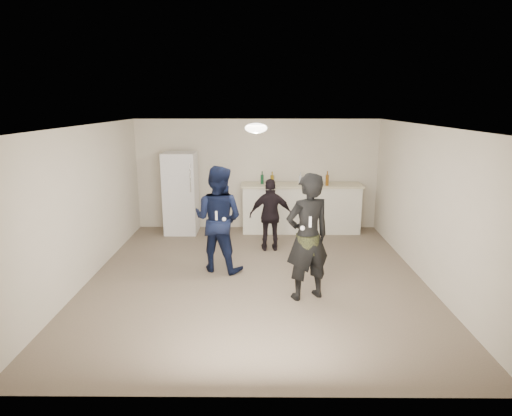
{
  "coord_description": "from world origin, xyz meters",
  "views": [
    {
      "loc": [
        0.05,
        -6.67,
        2.84
      ],
      "look_at": [
        0.0,
        0.2,
        1.15
      ],
      "focal_mm": 30.0,
      "sensor_mm": 36.0,
      "label": 1
    }
  ],
  "objects_px": {
    "woman": "(308,237)",
    "counter": "(301,209)",
    "shaker": "(273,180)",
    "man": "(218,219)",
    "spectator": "(271,215)",
    "fridge": "(181,193)"
  },
  "relations": [
    {
      "from": "woman",
      "to": "counter",
      "type": "bearing_deg",
      "value": -116.28
    },
    {
      "from": "shaker",
      "to": "man",
      "type": "bearing_deg",
      "value": -113.15
    },
    {
      "from": "counter",
      "to": "spectator",
      "type": "height_order",
      "value": "spectator"
    },
    {
      "from": "fridge",
      "to": "spectator",
      "type": "bearing_deg",
      "value": -31.43
    },
    {
      "from": "counter",
      "to": "fridge",
      "type": "bearing_deg",
      "value": -178.5
    },
    {
      "from": "spectator",
      "to": "counter",
      "type": "bearing_deg",
      "value": -122.14
    },
    {
      "from": "shaker",
      "to": "man",
      "type": "height_order",
      "value": "man"
    },
    {
      "from": "fridge",
      "to": "woman",
      "type": "bearing_deg",
      "value": -53.91
    },
    {
      "from": "fridge",
      "to": "spectator",
      "type": "xyz_separation_m",
      "value": [
        1.97,
        -1.2,
        -0.19
      ]
    },
    {
      "from": "shaker",
      "to": "spectator",
      "type": "relative_size",
      "value": 0.12
    },
    {
      "from": "shaker",
      "to": "man",
      "type": "xyz_separation_m",
      "value": [
        -1.01,
        -2.37,
        -0.26
      ]
    },
    {
      "from": "counter",
      "to": "fridge",
      "type": "height_order",
      "value": "fridge"
    },
    {
      "from": "woman",
      "to": "spectator",
      "type": "relative_size",
      "value": 1.33
    },
    {
      "from": "man",
      "to": "counter",
      "type": "bearing_deg",
      "value": -105.23
    },
    {
      "from": "shaker",
      "to": "woman",
      "type": "bearing_deg",
      "value": -83.57
    },
    {
      "from": "counter",
      "to": "man",
      "type": "distance_m",
      "value": 2.85
    },
    {
      "from": "shaker",
      "to": "woman",
      "type": "distance_m",
      "value": 3.51
    },
    {
      "from": "woman",
      "to": "man",
      "type": "bearing_deg",
      "value": -60.75
    },
    {
      "from": "man",
      "to": "shaker",
      "type": "bearing_deg",
      "value": -92.85
    },
    {
      "from": "man",
      "to": "spectator",
      "type": "distance_m",
      "value": 1.4
    },
    {
      "from": "shaker",
      "to": "counter",
      "type": "bearing_deg",
      "value": -5.91
    },
    {
      "from": "counter",
      "to": "woman",
      "type": "bearing_deg",
      "value": -94.0
    }
  ]
}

